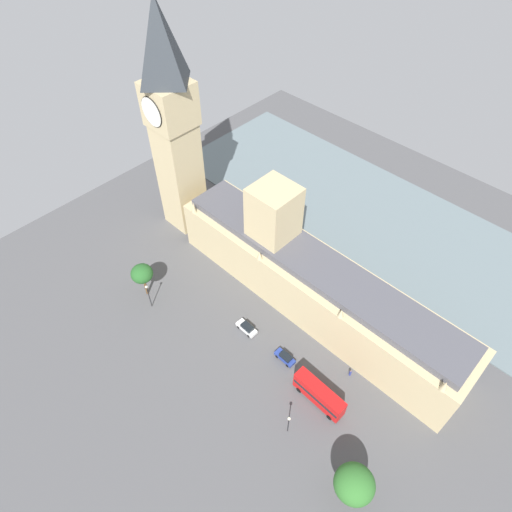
{
  "coord_description": "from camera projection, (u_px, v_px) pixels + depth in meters",
  "views": [
    {
      "loc": [
        48.22,
        31.2,
        79.74
      ],
      "look_at": [
        1.0,
        -14.28,
        7.29
      ],
      "focal_mm": 31.2,
      "sensor_mm": 36.0,
      "label": 1
    }
  ],
  "objects": [
    {
      "name": "ground_plane",
      "position": [
        306.0,
        310.0,
        96.95
      ],
      "size": [
        138.49,
        138.49,
        0.0
      ],
      "primitive_type": "plane",
      "color": "#4C4C4F"
    },
    {
      "name": "river_thames",
      "position": [
        393.0,
        229.0,
        113.66
      ],
      "size": [
        38.95,
        124.64,
        0.25
      ],
      "primitive_type": "cube",
      "color": "slate",
      "rests_on": "ground"
    },
    {
      "name": "parliament_building",
      "position": [
        309.0,
        279.0,
        93.12
      ],
      "size": [
        13.38,
        67.94,
        25.51
      ],
      "color": "tan",
      "rests_on": "ground"
    },
    {
      "name": "clock_tower",
      "position": [
        172.0,
        123.0,
        95.35
      ],
      "size": [
        9.25,
        9.25,
        54.6
      ],
      "color": "tan",
      "rests_on": "ground"
    },
    {
      "name": "car_white_corner",
      "position": [
        247.0,
        328.0,
        92.76
      ],
      "size": [
        2.05,
        4.76,
        1.74
      ],
      "rotation": [
        0.0,
        0.0,
        3.12
      ],
      "color": "silver",
      "rests_on": "ground"
    },
    {
      "name": "car_blue_trailing",
      "position": [
        285.0,
        357.0,
        88.14
      ],
      "size": [
        1.88,
        4.44,
        1.74
      ],
      "rotation": [
        0.0,
        0.0,
        3.12
      ],
      "color": "navy",
      "rests_on": "ground"
    },
    {
      "name": "double_decker_bus_opposite_hall",
      "position": [
        319.0,
        394.0,
        81.13
      ],
      "size": [
        2.89,
        10.57,
        4.75
      ],
      "rotation": [
        0.0,
        0.0,
        3.11
      ],
      "color": "red",
      "rests_on": "ground"
    },
    {
      "name": "pedestrian_leading",
      "position": [
        350.0,
        373.0,
        86.07
      ],
      "size": [
        0.66,
        0.59,
        1.58
      ],
      "rotation": [
        0.0,
        0.0,
        2.03
      ],
      "color": "navy",
      "rests_on": "ground"
    },
    {
      "name": "plane_tree_kerbside",
      "position": [
        142.0,
        274.0,
        94.9
      ],
      "size": [
        4.75,
        4.75,
        8.91
      ],
      "color": "brown",
      "rests_on": "ground"
    },
    {
      "name": "plane_tree_far_end",
      "position": [
        354.0,
        484.0,
        67.69
      ],
      "size": [
        6.4,
        6.4,
        8.94
      ],
      "color": "brown",
      "rests_on": "ground"
    },
    {
      "name": "street_lamp_under_trees",
      "position": [
        148.0,
        292.0,
        94.01
      ],
      "size": [
        0.56,
        0.56,
        7.05
      ],
      "color": "black",
      "rests_on": "ground"
    },
    {
      "name": "street_lamp_near_tower",
      "position": [
        289.0,
        422.0,
        76.29
      ],
      "size": [
        0.56,
        0.56,
        5.7
      ],
      "color": "black",
      "rests_on": "ground"
    }
  ]
}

